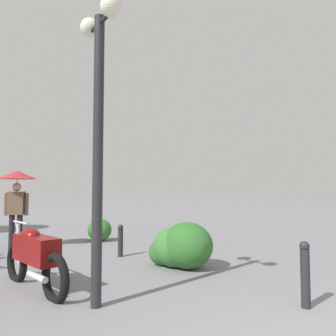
# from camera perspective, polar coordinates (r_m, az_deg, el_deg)

# --- Properties ---
(lamppost) EXTENTS (0.98, 0.28, 4.05)m
(lamppost) POSITION_cam_1_polar(r_m,az_deg,el_deg) (4.72, -11.76, 10.58)
(lamppost) COLOR #232328
(lamppost) RESTS_ON ground
(motorcycle) EXTENTS (2.16, 0.48, 1.06)m
(motorcycle) POSITION_cam_1_polar(r_m,az_deg,el_deg) (5.75, -21.83, -13.81)
(motorcycle) COLOR black
(motorcycle) RESTS_ON ground
(pedestrian) EXTENTS (1.00, 1.00, 2.03)m
(pedestrian) POSITION_cam_1_polar(r_m,az_deg,el_deg) (9.63, -24.38, -2.96)
(pedestrian) COLOR black
(pedestrian) RESTS_ON ground
(bollard_near) EXTENTS (0.13, 0.13, 0.86)m
(bollard_near) POSITION_cam_1_polar(r_m,az_deg,el_deg) (4.93, 22.35, -16.21)
(bollard_near) COLOR #232328
(bollard_near) RESTS_ON ground
(bollard_mid) EXTENTS (0.13, 0.13, 0.73)m
(bollard_mid) POSITION_cam_1_polar(r_m,az_deg,el_deg) (7.93, -8.11, -12.01)
(bollard_mid) COLOR #232328
(bollard_mid) RESTS_ON ground
(shrub_low) EXTENTS (1.05, 0.95, 0.90)m
(shrub_low) POSITION_cam_1_polar(r_m,az_deg,el_deg) (6.71, 3.32, -13.02)
(shrub_low) COLOR #2D6628
(shrub_low) RESTS_ON ground
(shrub_round) EXTENTS (0.93, 0.84, 0.79)m
(shrub_round) POSITION_cam_1_polar(r_m,az_deg,el_deg) (6.84, 1.13, -13.29)
(shrub_round) COLOR #387533
(shrub_round) RESTS_ON ground
(shrub_wide) EXTENTS (0.77, 0.69, 0.65)m
(shrub_wide) POSITION_cam_1_polar(r_m,az_deg,el_deg) (10.36, -11.58, -10.30)
(shrub_wide) COLOR #2D6628
(shrub_wide) RESTS_ON ground
(shrub_tall) EXTENTS (0.61, 0.55, 0.52)m
(shrub_tall) POSITION_cam_1_polar(r_m,az_deg,el_deg) (7.02, -0.95, -14.16)
(shrub_tall) COLOR #2D6628
(shrub_tall) RESTS_ON ground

